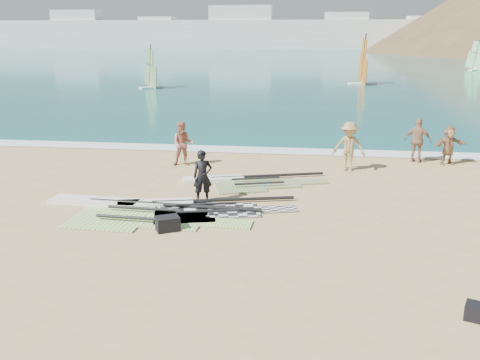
# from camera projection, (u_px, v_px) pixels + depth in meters

# --- Properties ---
(ground) EXTENTS (300.00, 300.00, 0.00)m
(ground) POSITION_uv_depth(u_px,v_px,m) (244.00, 276.00, 11.42)
(ground) COLOR tan
(ground) RESTS_ON ground
(sea) EXTENTS (300.00, 240.00, 0.06)m
(sea) POSITION_uv_depth(u_px,v_px,m) (309.00, 51.00, 137.38)
(sea) COLOR #0B4F4B
(sea) RESTS_ON ground
(surf_line) EXTENTS (300.00, 1.20, 0.04)m
(surf_line) POSITION_uv_depth(u_px,v_px,m) (280.00, 152.00, 23.15)
(surf_line) COLOR white
(surf_line) RESTS_ON ground
(far_town) EXTENTS (160.00, 8.00, 12.00)m
(far_town) POSITION_uv_depth(u_px,v_px,m) (256.00, 33.00, 155.38)
(far_town) COLOR white
(far_town) RESTS_ON ground
(rig_grey) EXTENTS (5.44, 2.82, 0.20)m
(rig_grey) POSITION_uv_depth(u_px,v_px,m) (191.00, 207.00, 15.70)
(rig_grey) COLOR black
(rig_grey) RESTS_ON ground
(rig_green) EXTENTS (6.49, 2.69, 0.21)m
(rig_green) POSITION_uv_depth(u_px,v_px,m) (129.00, 210.00, 15.45)
(rig_green) COLOR #7DD31B
(rig_green) RESTS_ON ground
(rig_orange) EXTENTS (5.12, 2.84, 0.20)m
(rig_orange) POSITION_uv_depth(u_px,v_px,m) (243.00, 181.00, 18.39)
(rig_orange) COLOR #FCA413
(rig_orange) RESTS_ON ground
(gear_bag_near) EXTENTS (0.73, 0.66, 0.38)m
(gear_bag_near) POSITION_uv_depth(u_px,v_px,m) (168.00, 224.00, 13.97)
(gear_bag_near) COLOR black
(gear_bag_near) RESTS_ON ground
(gear_bag_far) EXTENTS (0.59, 0.51, 0.30)m
(gear_bag_far) POSITION_uv_depth(u_px,v_px,m) (480.00, 313.00, 9.64)
(gear_bag_far) COLOR black
(gear_bag_far) RESTS_ON ground
(person_wetsuit) EXTENTS (0.67, 0.54, 1.61)m
(person_wetsuit) POSITION_uv_depth(u_px,v_px,m) (203.00, 176.00, 16.17)
(person_wetsuit) COLOR black
(person_wetsuit) RESTS_ON ground
(beachgoer_left) EXTENTS (0.94, 0.79, 1.71)m
(beachgoer_left) POSITION_uv_depth(u_px,v_px,m) (183.00, 144.00, 20.57)
(beachgoer_left) COLOR #AB6853
(beachgoer_left) RESTS_ON ground
(beachgoer_mid) EXTENTS (1.26, 0.82, 1.84)m
(beachgoer_mid) POSITION_uv_depth(u_px,v_px,m) (349.00, 147.00, 19.76)
(beachgoer_mid) COLOR #99794B
(beachgoer_mid) RESTS_ON ground
(beachgoer_back) EXTENTS (1.12, 0.78, 1.76)m
(beachgoer_back) POSITION_uv_depth(u_px,v_px,m) (418.00, 140.00, 21.08)
(beachgoer_back) COLOR #A37358
(beachgoer_back) RESTS_ON ground
(beachgoer_right) EXTENTS (1.48, 0.97, 1.53)m
(beachgoer_right) POSITION_uv_depth(u_px,v_px,m) (449.00, 145.00, 20.74)
(beachgoer_right) COLOR #A7724F
(beachgoer_right) RESTS_ON ground
(windsurfer_left) EXTENTS (2.03, 2.01, 3.94)m
(windsurfer_left) POSITION_uv_depth(u_px,v_px,m) (151.00, 75.00, 48.16)
(windsurfer_left) COLOR white
(windsurfer_left) RESTS_ON ground
(windsurfer_centre) EXTENTS (2.77, 3.25, 4.89)m
(windsurfer_centre) POSITION_uv_depth(u_px,v_px,m) (363.00, 70.00, 51.64)
(windsurfer_centre) COLOR white
(windsurfer_centre) RESTS_ON ground
(windsurfer_right) EXTENTS (2.09, 2.10, 4.19)m
(windsurfer_right) POSITION_uv_depth(u_px,v_px,m) (476.00, 61.00, 69.90)
(windsurfer_right) COLOR white
(windsurfer_right) RESTS_ON ground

